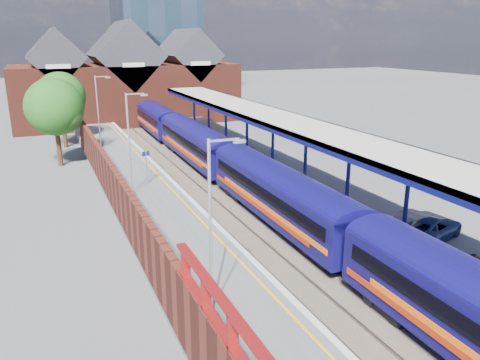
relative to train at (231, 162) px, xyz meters
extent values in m
plane|color=#5B5B5E|center=(-1.49, 6.63, -2.12)|extent=(240.00, 240.00, 0.00)
cube|color=#473D33|center=(-1.49, -3.37, -2.09)|extent=(6.00, 76.00, 0.06)
cube|color=slate|center=(-3.71, -3.37, -2.00)|extent=(0.07, 76.00, 0.14)
cube|color=slate|center=(-2.27, -3.37, -2.00)|extent=(0.07, 76.00, 0.14)
cube|color=slate|center=(-0.71, -3.37, -2.00)|extent=(0.07, 76.00, 0.14)
cube|color=slate|center=(0.73, -3.37, -2.00)|extent=(0.07, 76.00, 0.14)
cube|color=#565659|center=(-6.99, -3.37, -1.62)|extent=(5.00, 76.00, 1.00)
cube|color=#565659|center=(4.51, -3.37, -1.62)|extent=(6.00, 76.00, 1.00)
cube|color=silver|center=(-4.64, -3.37, -1.10)|extent=(0.30, 76.00, 0.05)
cube|color=silver|center=(1.66, -3.37, -1.10)|extent=(0.30, 76.00, 0.05)
cube|color=yellow|center=(-5.24, -3.37, -1.12)|extent=(0.14, 76.00, 0.01)
cube|color=#0F0B51|center=(0.01, -8.18, -0.22)|extent=(3.00, 16.03, 2.50)
cube|color=#0F0B51|center=(0.01, -8.18, 1.03)|extent=(3.00, 16.03, 0.60)
cube|color=#0F0B51|center=(0.01, 8.42, -0.22)|extent=(3.00, 16.03, 2.50)
cube|color=#0F0B51|center=(0.01, 8.42, 1.03)|extent=(3.00, 16.03, 0.60)
cube|color=#0F0B51|center=(0.01, 25.02, -0.22)|extent=(3.00, 16.03, 2.50)
cube|color=#0F0B51|center=(0.01, 25.02, 1.03)|extent=(3.00, 16.03, 0.60)
cube|color=black|center=(-1.41, 0.12, 0.23)|extent=(0.04, 60.54, 0.70)
cube|color=orange|center=(-1.42, 0.12, -0.57)|extent=(0.03, 55.27, 0.30)
cube|color=#AE2B0B|center=(-1.43, 0.12, -0.82)|extent=(0.03, 55.27, 0.30)
cube|color=black|center=(0.01, 30.62, -1.82)|extent=(2.00, 2.40, 0.60)
cylinder|color=#0F125A|center=(3.51, -15.37, 0.98)|extent=(0.24, 0.24, 4.20)
cylinder|color=#0F125A|center=(3.51, -10.37, 0.98)|extent=(0.24, 0.24, 4.20)
cylinder|color=#0F125A|center=(3.51, -5.37, 0.98)|extent=(0.24, 0.24, 4.20)
cylinder|color=#0F125A|center=(3.51, -0.37, 0.98)|extent=(0.24, 0.24, 4.20)
cylinder|color=#0F125A|center=(3.51, 4.63, 0.98)|extent=(0.24, 0.24, 4.20)
cylinder|color=#0F125A|center=(3.51, 9.63, 0.98)|extent=(0.24, 0.24, 4.20)
cylinder|color=#0F125A|center=(3.51, 14.63, 0.98)|extent=(0.24, 0.24, 4.20)
cylinder|color=#0F125A|center=(3.51, 19.63, 0.98)|extent=(0.24, 0.24, 4.20)
cube|color=beige|center=(4.01, -1.37, 3.23)|extent=(4.50, 52.00, 0.25)
cube|color=#0F125A|center=(1.86, -1.37, 3.08)|extent=(0.20, 52.00, 0.55)
cube|color=#0F125A|center=(6.16, -1.37, 3.08)|extent=(0.20, 52.00, 0.55)
cylinder|color=#A5A8AA|center=(-7.99, -17.37, 2.38)|extent=(0.12, 0.12, 7.00)
cube|color=#A5A8AA|center=(-7.39, -17.37, 5.78)|extent=(1.20, 0.08, 0.08)
cube|color=#A5A8AA|center=(-6.79, -17.37, 5.68)|extent=(0.45, 0.18, 0.12)
cylinder|color=#A5A8AA|center=(-7.99, -1.37, 2.38)|extent=(0.12, 0.12, 7.00)
cube|color=#A5A8AA|center=(-7.39, -1.37, 5.78)|extent=(1.20, 0.08, 0.08)
cube|color=#A5A8AA|center=(-6.79, -1.37, 5.68)|extent=(0.45, 0.18, 0.12)
cylinder|color=#A5A8AA|center=(-7.99, 14.63, 2.38)|extent=(0.12, 0.12, 7.00)
cube|color=#A5A8AA|center=(-7.39, 14.63, 5.78)|extent=(1.20, 0.08, 0.08)
cube|color=#A5A8AA|center=(-6.79, 14.63, 5.68)|extent=(0.45, 0.18, 0.12)
cylinder|color=#A5A8AA|center=(-6.49, 0.63, 0.13)|extent=(0.08, 0.08, 2.50)
cube|color=#0C194C|center=(-6.49, 0.63, 1.18)|extent=(0.55, 0.06, 0.35)
cube|color=#592117|center=(-9.59, -9.37, 0.28)|extent=(0.35, 50.00, 2.80)
cube|color=maroon|center=(-9.59, -23.37, 2.18)|extent=(0.30, 0.12, 1.00)
cube|color=maroon|center=(-9.59, -21.37, 2.18)|extent=(0.30, 0.12, 1.00)
cube|color=maroon|center=(-9.59, -19.37, 2.18)|extent=(0.30, 0.12, 1.00)
cube|color=#592117|center=(-1.49, 34.63, 1.88)|extent=(30.00, 12.00, 8.00)
cube|color=#232328|center=(-10.49, 34.63, 7.08)|extent=(7.13, 12.00, 7.13)
cube|color=#232328|center=(-1.49, 34.63, 7.08)|extent=(9.16, 12.00, 9.16)
cube|color=#232328|center=(7.51, 34.63, 7.08)|extent=(7.13, 12.00, 7.13)
cube|color=beige|center=(-10.49, 28.58, 6.08)|extent=(2.80, 0.15, 0.50)
cube|color=beige|center=(-1.49, 28.58, 6.08)|extent=(2.80, 0.15, 0.50)
cube|color=beige|center=(7.51, 28.58, 6.08)|extent=(2.80, 0.15, 0.50)
cylinder|color=#382314|center=(-11.99, 12.63, -0.12)|extent=(0.44, 0.44, 4.00)
sphere|color=#245115|center=(-11.99, 12.63, 3.38)|extent=(5.20, 5.20, 5.20)
sphere|color=#245115|center=(-11.19, 12.13, 2.68)|extent=(3.20, 3.20, 3.20)
cylinder|color=#382314|center=(-10.99, 20.63, -0.12)|extent=(0.44, 0.44, 4.00)
sphere|color=#245115|center=(-10.99, 20.63, 3.38)|extent=(5.20, 5.20, 5.20)
sphere|color=#245115|center=(-10.19, 20.13, 2.68)|extent=(3.20, 3.20, 3.20)
imported|color=#A6A5AA|center=(5.19, -14.70, -0.48)|extent=(4.07, 1.92, 1.29)
imported|color=navy|center=(5.27, -15.48, -0.49)|extent=(4.99, 3.55, 1.26)
camera|label=1|loc=(-13.51, -32.83, 9.31)|focal=35.00mm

